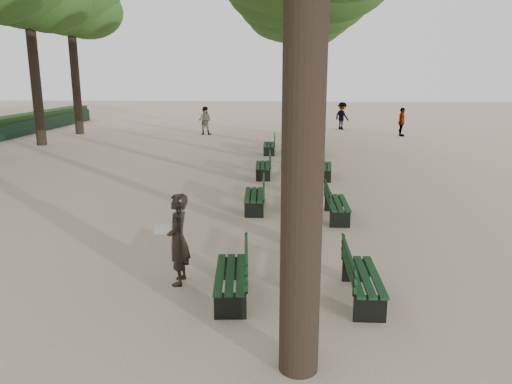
{
  "coord_description": "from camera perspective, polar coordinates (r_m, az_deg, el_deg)",
  "views": [
    {
      "loc": [
        1.34,
        -7.92,
        3.84
      ],
      "look_at": [
        0.6,
        3.0,
        1.2
      ],
      "focal_mm": 35.0,
      "sensor_mm": 36.0,
      "label": 1
    }
  ],
  "objects": [
    {
      "name": "pedestrian_b",
      "position": [
        34.87,
        9.81,
        8.56
      ],
      "size": [
        1.02,
        1.16,
        1.84
      ],
      "primitive_type": "imported",
      "rotation": [
        0.0,
        0.0,
        2.23
      ],
      "color": "#262628",
      "rests_on": "ground"
    },
    {
      "name": "tree_central_5",
      "position": [
        31.16,
        4.41,
        20.55
      ],
      "size": [
        6.0,
        6.0,
        9.95
      ],
      "color": "#33261C",
      "rests_on": "ground"
    },
    {
      "name": "bench_right_1",
      "position": [
        13.51,
        9.23,
        -1.94
      ],
      "size": [
        0.6,
        1.81,
        0.92
      ],
      "color": "black",
      "rests_on": "ground"
    },
    {
      "name": "pedestrian_c",
      "position": [
        31.94,
        16.32,
        7.69
      ],
      "size": [
        0.42,
        1.04,
        1.74
      ],
      "primitive_type": "imported",
      "rotation": [
        0.0,
        0.0,
        1.5
      ],
      "color": "#262628",
      "rests_on": "ground"
    },
    {
      "name": "man_with_map",
      "position": [
        9.27,
        -8.9,
        -5.37
      ],
      "size": [
        0.62,
        0.7,
        1.72
      ],
      "color": "black",
      "rests_on": "ground"
    },
    {
      "name": "bench_left_1",
      "position": [
        14.18,
        -0.19,
        -1.01
      ],
      "size": [
        0.66,
        1.83,
        0.92
      ],
      "color": "black",
      "rests_on": "ground"
    },
    {
      "name": "bench_right_3",
      "position": [
        23.78,
        6.96,
        4.83
      ],
      "size": [
        0.65,
        1.82,
        0.92
      ],
      "color": "black",
      "rests_on": "ground"
    },
    {
      "name": "bench_left_2",
      "position": [
        18.69,
        0.81,
        2.55
      ],
      "size": [
        0.66,
        1.83,
        0.92
      ],
      "color": "black",
      "rests_on": "ground"
    },
    {
      "name": "bench_right_2",
      "position": [
        18.67,
        7.78,
        2.41
      ],
      "size": [
        0.7,
        1.84,
        0.92
      ],
      "color": "black",
      "rests_on": "ground"
    },
    {
      "name": "ground",
      "position": [
        8.91,
        -5.27,
        -12.05
      ],
      "size": [
        120.0,
        120.0,
        0.0
      ],
      "primitive_type": "plane",
      "color": "#BEA890",
      "rests_on": "ground"
    },
    {
      "name": "bench_right_0",
      "position": [
        8.9,
        12.11,
        -10.4
      ],
      "size": [
        0.59,
        1.81,
        0.92
      ],
      "color": "black",
      "rests_on": "ground"
    },
    {
      "name": "pedestrian_a",
      "position": [
        31.67,
        -5.88,
        8.12
      ],
      "size": [
        0.89,
        0.45,
        1.75
      ],
      "primitive_type": "imported",
      "rotation": [
        0.0,
        0.0,
        3.01
      ],
      "color": "#262628",
      "rests_on": "ground"
    },
    {
      "name": "bench_left_0",
      "position": [
        8.81,
        -2.85,
        -10.37
      ],
      "size": [
        0.73,
        1.84,
        0.92
      ],
      "color": "black",
      "rests_on": "ground"
    },
    {
      "name": "bench_left_3",
      "position": [
        24.12,
        1.51,
        5.05
      ],
      "size": [
        0.62,
        1.82,
        0.92
      ],
      "color": "black",
      "rests_on": "ground"
    }
  ]
}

